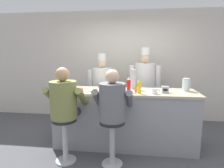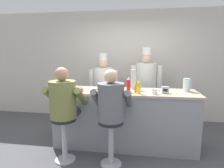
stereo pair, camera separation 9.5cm
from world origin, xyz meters
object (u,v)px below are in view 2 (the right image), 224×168
object	(u,v)px
hot_sauce_bottle_orange	(136,89)
diner_seated_grey	(111,106)
napkin_dispenser_chrome	(165,90)
cook_in_whites_near	(103,87)
coffee_mug_white	(155,91)
diner_seated_olive	(64,103)
cereal_bowl	(79,90)
water_pitcher_clear	(187,85)
mustard_bottle_yellow	(139,87)
ketchup_bottle_red	(129,85)
cook_in_whites_far	(146,84)
breakfast_plate	(95,90)
cup_stack_steel	(134,79)

from	to	relation	value
hot_sauce_bottle_orange	diner_seated_grey	world-z (taller)	diner_seated_grey
napkin_dispenser_chrome	cook_in_whites_near	distance (m)	1.54
coffee_mug_white	diner_seated_olive	size ratio (longest dim) A/B	0.09
cereal_bowl	water_pitcher_clear	bearing A→B (deg)	8.37
mustard_bottle_yellow	water_pitcher_clear	world-z (taller)	mustard_bottle_yellow
water_pitcher_clear	cereal_bowl	xyz separation A→B (m)	(-1.85, -0.27, -0.09)
mustard_bottle_yellow	hot_sauce_bottle_orange	distance (m)	0.10
diner_seated_olive	cook_in_whites_near	distance (m)	1.47
ketchup_bottle_red	water_pitcher_clear	size ratio (longest dim) A/B	1.16
cook_in_whites_far	ketchup_bottle_red	bearing A→B (deg)	-106.59
breakfast_plate	cook_in_whites_near	world-z (taller)	cook_in_whites_near
diner_seated_olive	diner_seated_grey	bearing A→B (deg)	-0.09
diner_seated_olive	cook_in_whites_near	xyz separation A→B (m)	(0.31, 1.44, -0.01)
ketchup_bottle_red	coffee_mug_white	size ratio (longest dim) A/B	2.01
cook_in_whites_far	water_pitcher_clear	bearing A→B (deg)	-51.71
coffee_mug_white	ketchup_bottle_red	bearing A→B (deg)	165.83
coffee_mug_white	breakfast_plate	bearing A→B (deg)	171.93
water_pitcher_clear	cook_in_whites_near	size ratio (longest dim) A/B	0.13
napkin_dispenser_chrome	cup_stack_steel	bearing A→B (deg)	150.42
coffee_mug_white	cook_in_whites_far	bearing A→B (deg)	95.17
cook_in_whites_far	cup_stack_steel	bearing A→B (deg)	-107.95
mustard_bottle_yellow	cereal_bowl	xyz separation A→B (m)	(-1.04, 0.04, -0.08)
cereal_bowl	cook_in_whites_near	xyz separation A→B (m)	(0.24, 0.97, -0.12)
diner_seated_olive	cook_in_whites_far	xyz separation A→B (m)	(1.26, 1.59, 0.06)
coffee_mug_white	cereal_bowl	bearing A→B (deg)	177.45
water_pitcher_clear	cereal_bowl	distance (m)	1.87
coffee_mug_white	cup_stack_steel	world-z (taller)	cup_stack_steel
water_pitcher_clear	cereal_bowl	bearing A→B (deg)	-171.63
coffee_mug_white	diner_seated_grey	bearing A→B (deg)	-147.05
diner_seated_grey	mustard_bottle_yellow	bearing A→B (deg)	47.83
mustard_bottle_yellow	napkin_dispenser_chrome	distance (m)	0.44
diner_seated_olive	diner_seated_grey	world-z (taller)	diner_seated_olive
ketchup_bottle_red	napkin_dispenser_chrome	distance (m)	0.61
cook_in_whites_near	cook_in_whites_far	distance (m)	0.96
coffee_mug_white	diner_seated_grey	xyz separation A→B (m)	(-0.64, -0.41, -0.15)
hot_sauce_bottle_orange	water_pitcher_clear	size ratio (longest dim) A/B	0.56
mustard_bottle_yellow	coffee_mug_white	xyz separation A→B (m)	(0.25, -0.02, -0.07)
breakfast_plate	cup_stack_steel	size ratio (longest dim) A/B	0.66
cook_in_whites_near	water_pitcher_clear	bearing A→B (deg)	-23.28
napkin_dispenser_chrome	diner_seated_grey	bearing A→B (deg)	-147.32
cereal_bowl	cook_in_whites_near	distance (m)	1.00
diner_seated_olive	ketchup_bottle_red	bearing A→B (deg)	28.97
hot_sauce_bottle_orange	water_pitcher_clear	bearing A→B (deg)	15.85
water_pitcher_clear	breakfast_plate	size ratio (longest dim) A/B	0.95
coffee_mug_white	water_pitcher_clear	bearing A→B (deg)	30.32
diner_seated_olive	cook_in_whites_far	size ratio (longest dim) A/B	0.82
cup_stack_steel	hot_sauce_bottle_orange	bearing A→B (deg)	-80.96
cup_stack_steel	cook_in_whites_near	xyz separation A→B (m)	(-0.69, 0.61, -0.28)
hot_sauce_bottle_orange	napkin_dispenser_chrome	world-z (taller)	hot_sauce_bottle_orange
ketchup_bottle_red	cup_stack_steel	world-z (taller)	cup_stack_steel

